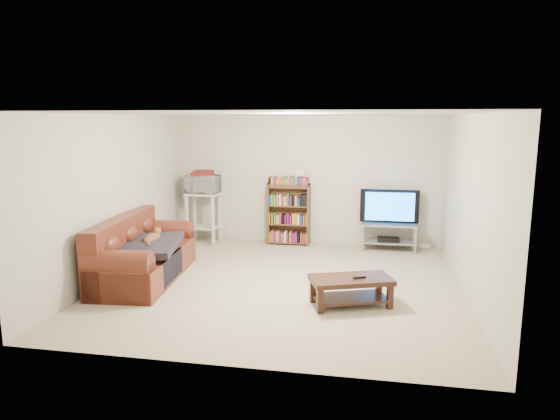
% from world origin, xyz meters
% --- Properties ---
extents(floor, '(5.00, 5.00, 0.00)m').
position_xyz_m(floor, '(0.00, 0.00, 0.00)').
color(floor, '#C4B491').
rests_on(floor, ground).
extents(ceiling, '(5.00, 5.00, 0.00)m').
position_xyz_m(ceiling, '(0.00, 0.00, 2.40)').
color(ceiling, white).
rests_on(ceiling, ground).
extents(wall_back, '(5.00, 0.00, 5.00)m').
position_xyz_m(wall_back, '(0.00, 2.50, 1.20)').
color(wall_back, beige).
rests_on(wall_back, ground).
extents(wall_front, '(5.00, 0.00, 5.00)m').
position_xyz_m(wall_front, '(0.00, -2.50, 1.20)').
color(wall_front, beige).
rests_on(wall_front, ground).
extents(wall_left, '(0.00, 5.00, 5.00)m').
position_xyz_m(wall_left, '(-2.50, 0.00, 1.20)').
color(wall_left, beige).
rests_on(wall_left, ground).
extents(wall_right, '(0.00, 5.00, 5.00)m').
position_xyz_m(wall_right, '(2.50, 0.00, 1.20)').
color(wall_right, beige).
rests_on(wall_right, ground).
extents(sofa, '(1.12, 2.24, 0.92)m').
position_xyz_m(sofa, '(-2.10, -0.16, 0.32)').
color(sofa, maroon).
rests_on(sofa, floor).
extents(blanket, '(1.01, 1.21, 0.19)m').
position_xyz_m(blanket, '(-1.90, -0.29, 0.54)').
color(blanket, '#25222B').
rests_on(blanket, sofa).
extents(cat, '(0.29, 0.61, 0.18)m').
position_xyz_m(cat, '(-1.92, -0.09, 0.60)').
color(cat, brown).
rests_on(cat, sofa).
extents(coffee_table, '(1.12, 0.82, 0.37)m').
position_xyz_m(coffee_table, '(1.01, -0.68, 0.26)').
color(coffee_table, '#321A11').
rests_on(coffee_table, floor).
extents(remote, '(0.17, 0.12, 0.02)m').
position_xyz_m(remote, '(1.11, -0.70, 0.38)').
color(remote, black).
rests_on(remote, coffee_table).
extents(tv_stand, '(0.97, 0.44, 0.49)m').
position_xyz_m(tv_stand, '(1.55, 2.21, 0.33)').
color(tv_stand, '#999EA3').
rests_on(tv_stand, floor).
extents(television, '(1.04, 0.14, 0.60)m').
position_xyz_m(television, '(1.55, 2.21, 0.79)').
color(television, black).
rests_on(television, tv_stand).
extents(dvd_player, '(0.39, 0.27, 0.06)m').
position_xyz_m(dvd_player, '(1.55, 2.21, 0.19)').
color(dvd_player, black).
rests_on(dvd_player, tv_stand).
extents(bookshelf, '(0.80, 0.25, 1.15)m').
position_xyz_m(bookshelf, '(-0.29, 2.30, 0.59)').
color(bookshelf, '#50321B').
rests_on(bookshelf, floor).
extents(shelf_clutter, '(0.58, 0.18, 0.28)m').
position_xyz_m(shelf_clutter, '(-0.19, 2.31, 1.26)').
color(shelf_clutter, silver).
rests_on(shelf_clutter, bookshelf).
extents(microwave_stand, '(0.63, 0.48, 0.96)m').
position_xyz_m(microwave_stand, '(-1.89, 2.12, 0.62)').
color(microwave_stand, silver).
rests_on(microwave_stand, floor).
extents(microwave, '(0.62, 0.44, 0.33)m').
position_xyz_m(microwave, '(-1.89, 2.12, 1.13)').
color(microwave, silver).
rests_on(microwave, microwave_stand).
extents(game_boxes, '(0.37, 0.33, 0.05)m').
position_xyz_m(game_boxes, '(-1.89, 2.12, 1.32)').
color(game_boxes, maroon).
rests_on(game_boxes, microwave).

